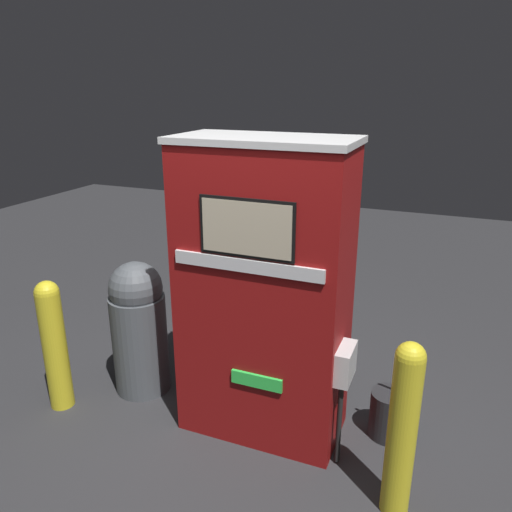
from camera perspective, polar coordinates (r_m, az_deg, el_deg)
The scene contains 6 objects.
ground_plane at distance 3.52m, azimuth -0.89°, elevation -21.04°, with size 14.00×14.00×0.00m, color #2D2D30.
gas_pump at distance 3.20m, azimuth 0.95°, elevation -4.36°, with size 1.16×0.58×1.98m.
safety_bollard at distance 2.89m, azimuth 16.42°, elevation -18.19°, with size 0.16×0.16×1.05m.
trash_bin at distance 3.91m, azimuth -13.25°, elevation -7.82°, with size 0.42×0.42×1.04m.
safety_bollard_far at distance 3.89m, azimuth -22.09°, elevation -9.08°, with size 0.17×0.17×0.99m.
squeegee_bucket at distance 3.63m, azimuth 14.95°, elevation -17.02°, with size 0.26×0.26×0.73m.
Camera 1 is at (1.07, -2.47, 2.27)m, focal length 35.00 mm.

